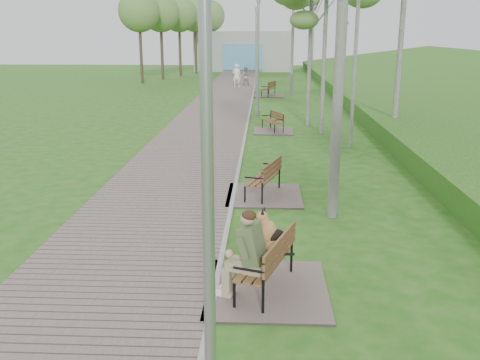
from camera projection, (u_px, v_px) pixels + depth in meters
The scene contains 13 objects.
ground at pixel (209, 325), 7.55m from camera, with size 120.00×120.00×0.00m, color #1E5B12.
walkway at pixel (217, 109), 28.31m from camera, with size 3.50×67.00×0.04m, color #6F5E5A.
kerb at pixel (250, 109), 28.23m from camera, with size 0.10×67.00×0.05m, color #999993.
building_north at pixel (244, 51), 56.13m from camera, with size 10.00×5.20×4.00m.
bench_main at pixel (261, 264), 8.40m from camera, with size 1.92×2.13×1.68m.
bench_second at pixel (263, 188), 13.41m from camera, with size 1.86×2.06×1.14m.
bench_third at pixel (273, 127), 22.10m from camera, with size 1.62×1.80×1.00m.
bench_far at pixel (268, 93), 34.18m from camera, with size 1.86×2.07×1.14m.
lamp_post_near at pixel (208, 173), 5.41m from camera, with size 0.22×0.22×5.62m.
lamp_post_second at pixel (258, 62), 25.50m from camera, with size 0.21×0.21×5.55m.
lamp_post_third at pixel (256, 53), 35.81m from camera, with size 0.21×0.21×5.54m.
pedestrian_near at pixel (237, 76), 39.21m from camera, with size 0.62×0.41×1.71m, color white.
pedestrian_far at pixel (245, 76), 40.19m from camera, with size 0.70×0.55×1.45m, color gray.
Camera 1 is at (0.75, -6.69, 4.01)m, focal length 40.00 mm.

